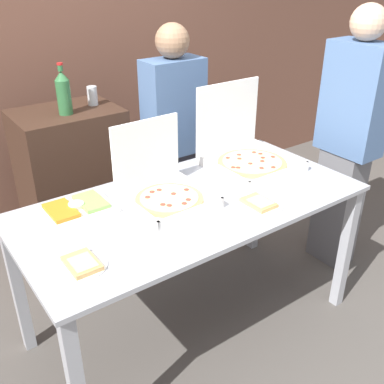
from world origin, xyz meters
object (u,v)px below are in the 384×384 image
object	(u,v)px
person_guest_cap	(174,142)
pizza_box_far_right	(164,188)
pizza_box_near_right	(246,152)
person_guest_plaid	(349,140)
soda_can_silver	(92,96)
paper_plate_front_left	(82,264)
veggie_tray	(77,209)
paper_plate_front_center	(259,204)
soda_bottle	(63,92)

from	to	relation	value
person_guest_cap	pizza_box_far_right	bearing A→B (deg)	52.40
pizza_box_near_right	person_guest_plaid	distance (m)	0.74
soda_can_silver	person_guest_plaid	distance (m)	1.71
pizza_box_near_right	paper_plate_front_left	distance (m)	1.32
pizza_box_far_right	veggie_tray	world-z (taller)	pizza_box_far_right
pizza_box_far_right	pizza_box_near_right	distance (m)	0.68
veggie_tray	person_guest_cap	size ratio (longest dim) A/B	0.21
soda_can_silver	person_guest_cap	size ratio (longest dim) A/B	0.08
paper_plate_front_center	veggie_tray	size ratio (longest dim) A/B	0.73
paper_plate_front_center	person_guest_cap	world-z (taller)	person_guest_cap
paper_plate_front_left	pizza_box_far_right	bearing A→B (deg)	26.00
pizza_box_far_right	paper_plate_front_center	xyz separation A→B (m)	(0.37, -0.33, -0.06)
pizza_box_far_right	pizza_box_near_right	xyz separation A→B (m)	(0.67, 0.11, 0.01)
soda_bottle	person_guest_cap	xyz separation A→B (m)	(0.67, -0.20, -0.41)
soda_bottle	person_guest_cap	world-z (taller)	person_guest_cap
paper_plate_front_center	person_guest_cap	distance (m)	1.01
pizza_box_far_right	soda_bottle	world-z (taller)	soda_bottle
pizza_box_near_right	person_guest_cap	distance (m)	0.59
paper_plate_front_left	paper_plate_front_center	bearing A→B (deg)	-2.81
pizza_box_near_right	person_guest_cap	bearing A→B (deg)	105.64
paper_plate_front_center	person_guest_plaid	world-z (taller)	person_guest_plaid
paper_plate_front_center	person_guest_plaid	distance (m)	1.03
pizza_box_far_right	paper_plate_front_left	xyz separation A→B (m)	(-0.59, -0.29, -0.06)
person_guest_cap	person_guest_plaid	size ratio (longest dim) A/B	0.93
soda_can_silver	pizza_box_far_right	bearing A→B (deg)	-93.96
soda_bottle	paper_plate_front_center	bearing A→B (deg)	-66.38
person_guest_plaid	paper_plate_front_center	bearing A→B (deg)	101.76
pizza_box_far_right	veggie_tray	bearing A→B (deg)	159.45
pizza_box_far_right	pizza_box_near_right	world-z (taller)	pizza_box_near_right
person_guest_plaid	paper_plate_front_left	bearing A→B (deg)	94.73
paper_plate_front_left	person_guest_cap	xyz separation A→B (m)	(1.10, 0.95, -0.00)
pizza_box_far_right	paper_plate_front_center	bearing A→B (deg)	-43.03
pizza_box_near_right	paper_plate_front_center	xyz separation A→B (m)	(-0.30, -0.44, -0.07)
soda_bottle	person_guest_plaid	size ratio (longest dim) A/B	0.18
veggie_tray	soda_can_silver	xyz separation A→B (m)	(0.49, 0.80, 0.32)
veggie_tray	soda_bottle	size ratio (longest dim) A/B	1.13
person_guest_cap	soda_can_silver	bearing A→B (deg)	-32.27
pizza_box_near_right	soda_can_silver	size ratio (longest dim) A/B	4.01
paper_plate_front_center	soda_bottle	world-z (taller)	soda_bottle
pizza_box_far_right	paper_plate_front_left	size ratio (longest dim) A/B	2.04
pizza_box_far_right	paper_plate_front_left	distance (m)	0.65
paper_plate_front_left	person_guest_plaid	size ratio (longest dim) A/B	0.12
pizza_box_near_right	paper_plate_front_left	bearing A→B (deg)	-162.38
pizza_box_far_right	person_guest_plaid	distance (m)	1.38
paper_plate_front_left	soda_can_silver	distance (m)	1.44
soda_bottle	soda_can_silver	distance (m)	0.25
pizza_box_near_right	paper_plate_front_center	bearing A→B (deg)	-123.98
soda_bottle	person_guest_cap	size ratio (longest dim) A/B	0.19
paper_plate_front_center	pizza_box_near_right	bearing A→B (deg)	55.76
pizza_box_far_right	soda_can_silver	world-z (taller)	soda_can_silver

